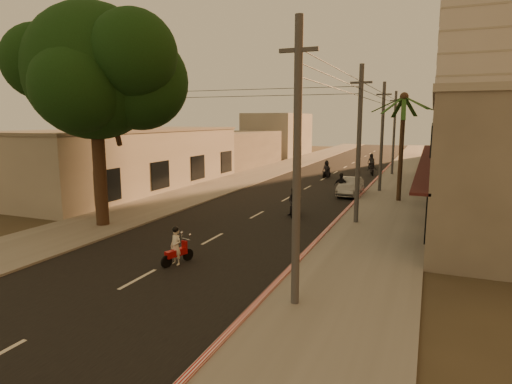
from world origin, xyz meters
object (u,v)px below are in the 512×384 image
scooter_mid_b (341,186)px  parked_car (350,187)px  scooter_far_b (372,168)px  scooter_mid_a (294,202)px  palm_tree (404,103)px  scooter_far_c (371,162)px  scooter_far_a (327,170)px  scooter_red (176,247)px  broadleaf_tree (101,72)px

scooter_mid_b → parked_car: scooter_mid_b is taller
scooter_far_b → scooter_mid_a: bearing=-109.6°
palm_tree → scooter_far_b: palm_tree is taller
scooter_far_b → scooter_far_c: size_ratio=0.86×
scooter_far_c → scooter_mid_a: bearing=-80.2°
scooter_mid_a → scooter_far_a: scooter_mid_a is taller
scooter_red → scooter_mid_b: 18.90m
broadleaf_tree → scooter_far_c: 37.78m
scooter_far_c → scooter_mid_b: bearing=-77.3°
scooter_mid_b → parked_car: (0.61, 0.74, -0.13)m
scooter_mid_b → scooter_far_a: scooter_mid_b is taller
scooter_red → scooter_far_c: (2.81, 39.79, 0.12)m
scooter_red → parked_car: (3.79, 19.36, -0.02)m
scooter_red → scooter_far_b: 33.24m
scooter_red → scooter_far_c: size_ratio=0.87×
scooter_mid_b → scooter_far_b: 14.41m
scooter_mid_a → scooter_far_c: (0.96, 29.17, -0.01)m
palm_tree → scooter_mid_a: 11.24m
scooter_far_c → scooter_far_a: bearing=-94.9°
scooter_far_b → scooter_mid_b: bearing=-107.1°
scooter_mid_a → scooter_far_b: bearing=79.3°
scooter_far_a → parked_car: (4.16, -9.74, -0.11)m
broadleaf_tree → scooter_far_c: bearing=74.6°
scooter_red → scooter_far_a: bearing=107.9°
broadleaf_tree → scooter_far_a: 26.96m
scooter_mid_b → palm_tree: bearing=-14.1°
scooter_far_b → parked_car: scooter_far_b is taller
scooter_red → scooter_mid_b: scooter_mid_b is taller
scooter_far_a → broadleaf_tree: bearing=-94.5°
scooter_far_a → scooter_far_c: 11.15m
palm_tree → scooter_mid_a: size_ratio=4.20×
scooter_red → palm_tree: bearing=84.3°
broadleaf_tree → palm_tree: broadleaf_tree is taller
broadleaf_tree → scooter_red: size_ratio=7.31×
scooter_far_b → parked_car: 13.66m
parked_car → scooter_far_c: bearing=92.3°
scooter_far_c → palm_tree: bearing=-66.0°
broadleaf_tree → scooter_red: (7.04, -4.12, -7.74)m
parked_car → scooter_far_c: 20.45m
scooter_red → scooter_far_a: scooter_far_a is taller
scooter_far_a → scooter_far_c: (3.18, 10.69, 0.02)m
scooter_far_a → parked_car: scooter_far_a is taller
broadleaf_tree → scooter_mid_a: (8.89, 6.50, -7.61)m
scooter_mid_b → scooter_far_a: bearing=103.1°
parked_car → scooter_far_c: (-0.99, 20.42, 0.13)m
broadleaf_tree → scooter_far_c: broadleaf_tree is taller
scooter_far_b → scooter_red: bearing=-111.2°
palm_tree → scooter_mid_b: palm_tree is taller
scooter_mid_b → scooter_far_b: size_ratio=1.18×
scooter_far_a → scooter_far_b: bearing=54.0°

